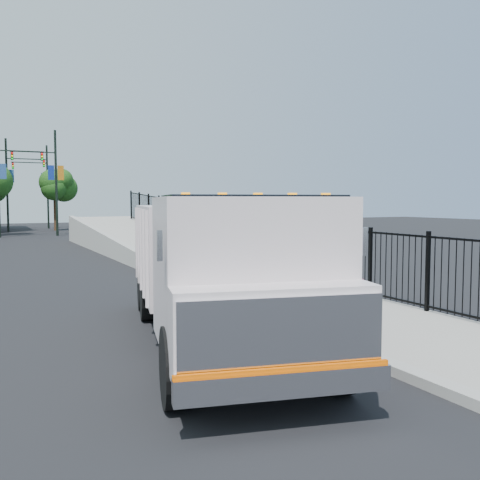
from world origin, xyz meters
name	(u,v)px	position (x,y,z in m)	size (l,w,h in m)	color
ground	(296,333)	(0.00, 0.00, 0.00)	(120.00, 120.00, 0.00)	black
sidewalk	(443,342)	(1.93, -2.00, 0.06)	(3.55, 12.00, 0.12)	#9E998E
curb	(360,355)	(0.00, -2.00, 0.08)	(0.30, 12.00, 0.16)	#ADAAA3
ramp	(157,256)	(2.12, 16.00, 0.00)	(3.95, 24.00, 1.70)	#9E998E
iron_fence	(217,242)	(3.55, 12.00, 0.90)	(0.10, 28.00, 1.80)	black
truck	(219,262)	(-1.78, -0.16, 1.56)	(4.30, 8.44, 2.77)	black
worker	(354,287)	(0.64, -1.01, 1.03)	(0.66, 0.44, 1.82)	maroon
light_pole_0	(2,177)	(-3.88, 33.45, 4.36)	(3.77, 0.22, 8.00)	black
light_pole_1	(52,178)	(-0.45, 33.71, 4.36)	(3.77, 0.22, 8.00)	black
light_pole_2	(11,181)	(-2.91, 41.12, 4.36)	(3.78, 0.22, 8.00)	black
light_pole_3	(44,183)	(0.30, 45.66, 4.36)	(3.78, 0.22, 8.00)	black
tree_1	(55,187)	(0.77, 41.56, 3.92)	(2.29, 2.29, 5.14)	#382314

